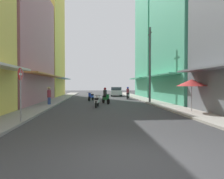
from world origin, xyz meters
TOP-DOWN VIEW (x-y plane):
  - ground_plane at (0.00, 16.65)m, footprint 90.88×90.88m
  - sidewalk_left at (-5.19, 16.65)m, footprint 1.87×49.31m
  - sidewalk_right at (5.19, 16.65)m, footprint 1.87×49.31m
  - building_left_mid at (-9.12, 16.72)m, footprint 7.05×12.81m
  - building_left_far at (-9.12, 28.61)m, footprint 7.05×9.67m
  - building_right_mid at (9.12, 16.29)m, footprint 7.05×10.58m
  - building_right_far at (9.12, 26.58)m, footprint 7.05×8.61m
  - motorbike_blue at (-1.30, 18.99)m, footprint 0.74×1.75m
  - motorbike_green at (0.17, 15.26)m, footprint 0.76×1.74m
  - motorbike_white at (-0.70, 12.20)m, footprint 0.57×1.80m
  - motorbike_silver at (3.37, 21.52)m, footprint 0.74×1.75m
  - parked_car at (2.62, 28.90)m, footprint 2.04×4.21m
  - pedestrian_foreground at (-4.89, 13.83)m, footprint 0.44×0.44m
  - vendor_umbrella at (5.39, 8.16)m, footprint 1.97×1.97m
  - utility_pole at (4.51, 15.21)m, footprint 0.20×1.20m
  - street_sign_no_entry at (-4.41, 5.14)m, footprint 0.07×0.60m

SIDE VIEW (x-z plane):
  - ground_plane at x=0.00m, z-range 0.00..0.00m
  - sidewalk_left at x=-5.19m, z-range 0.00..0.12m
  - sidewalk_right at x=5.19m, z-range 0.00..0.12m
  - motorbike_blue at x=-1.30m, z-range 0.02..0.99m
  - motorbike_white at x=-0.70m, z-range 0.02..0.99m
  - motorbike_green at x=0.17m, z-range -0.09..1.49m
  - motorbike_silver at x=3.37m, z-range -0.09..1.49m
  - parked_car at x=2.62m, z-range 0.01..1.46m
  - pedestrian_foreground at x=-4.89m, z-range 0.11..1.80m
  - street_sign_no_entry at x=-4.41m, z-range 0.39..3.04m
  - vendor_umbrella at x=5.39m, z-range 0.87..3.08m
  - utility_pole at x=4.51m, z-range 0.08..7.51m
  - building_left_mid at x=-9.12m, z-range -0.01..11.95m
  - building_right_mid at x=9.12m, z-range -0.01..13.82m
  - building_right_far at x=9.12m, z-range -0.01..16.41m
  - building_left_far at x=-9.12m, z-range -0.01..17.98m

